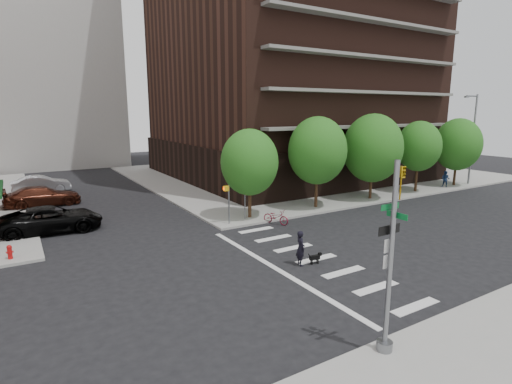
{
  "coord_description": "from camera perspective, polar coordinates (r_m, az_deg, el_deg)",
  "views": [
    {
      "loc": [
        -9.8,
        -15.04,
        7.51
      ],
      "look_at": [
        3.0,
        6.0,
        2.5
      ],
      "focal_mm": 28.0,
      "sensor_mm": 36.0,
      "label": 1
    }
  ],
  "objects": [
    {
      "name": "ground",
      "position": [
        19.46,
        1.66,
        -11.21
      ],
      "size": [
        120.0,
        120.0,
        0.0
      ],
      "primitive_type": "plane",
      "color": "black",
      "rests_on": "ground"
    },
    {
      "name": "sidewalk_ne",
      "position": [
        49.59,
        6.79,
        2.79
      ],
      "size": [
        39.0,
        33.0,
        0.15
      ],
      "primitive_type": "cube",
      "color": "gray",
      "rests_on": "ground"
    },
    {
      "name": "crosswalk",
      "position": [
        20.66,
        6.89,
        -9.89
      ],
      "size": [
        3.85,
        13.0,
        0.01
      ],
      "color": "silver",
      "rests_on": "ground"
    },
    {
      "name": "tree_a",
      "position": [
        27.51,
        -0.93,
        4.26
      ],
      "size": [
        4.0,
        4.0,
        5.9
      ],
      "color": "#301E11",
      "rests_on": "sidewalk_ne"
    },
    {
      "name": "tree_b",
      "position": [
        30.9,
        8.76,
        5.86
      ],
      "size": [
        4.5,
        4.5,
        6.65
      ],
      "color": "#301E11",
      "rests_on": "sidewalk_ne"
    },
    {
      "name": "tree_c",
      "position": [
        35.06,
        16.34,
        6.02
      ],
      "size": [
        5.0,
        5.0,
        6.8
      ],
      "color": "#301E11",
      "rests_on": "sidewalk_ne"
    },
    {
      "name": "tree_d",
      "position": [
        39.69,
        22.23,
        6.07
      ],
      "size": [
        4.0,
        4.0,
        6.2
      ],
      "color": "#301E11",
      "rests_on": "sidewalk_ne"
    },
    {
      "name": "tree_e",
      "position": [
        44.65,
        26.86,
        6.07
      ],
      "size": [
        4.5,
        4.5,
        6.35
      ],
      "color": "#301E11",
      "rests_on": "sidewalk_ne"
    },
    {
      "name": "traffic_signal",
      "position": [
        12.93,
        18.6,
        -10.98
      ],
      "size": [
        0.9,
        0.75,
        6.0
      ],
      "color": "slate",
      "rests_on": "sidewalk_s"
    },
    {
      "name": "pedestrian_signal",
      "position": [
        26.57,
        -3.41,
        -0.81
      ],
      "size": [
        2.18,
        0.67,
        2.6
      ],
      "color": "slate",
      "rests_on": "sidewalk_ne"
    },
    {
      "name": "fire_hydrant",
      "position": [
        23.89,
        -31.74,
        -7.21
      ],
      "size": [
        0.24,
        0.24,
        0.73
      ],
      "color": "#A50C0C",
      "rests_on": "sidewalk_nw"
    },
    {
      "name": "streetlamp",
      "position": [
        45.99,
        28.51,
        7.36
      ],
      "size": [
        2.14,
        0.22,
        9.0
      ],
      "color": "slate",
      "rests_on": "sidewalk_ne"
    },
    {
      "name": "parked_car_black",
      "position": [
        28.23,
        -27.16,
        -3.49
      ],
      "size": [
        3.04,
        6.09,
        1.66
      ],
      "primitive_type": "imported",
      "rotation": [
        0.0,
        0.0,
        1.52
      ],
      "color": "black",
      "rests_on": "ground"
    },
    {
      "name": "parked_car_maroon",
      "position": [
        36.23,
        -28.2,
        -0.53
      ],
      "size": [
        2.54,
        5.73,
        1.63
      ],
      "primitive_type": "imported",
      "rotation": [
        0.0,
        0.0,
        1.62
      ],
      "color": "#481E12",
      "rests_on": "ground"
    },
    {
      "name": "parked_car_silver",
      "position": [
        42.2,
        -28.34,
        0.99
      ],
      "size": [
        1.9,
        5.03,
        1.64
      ],
      "primitive_type": "imported",
      "rotation": [
        0.0,
        0.0,
        1.6
      ],
      "color": "silver",
      "rests_on": "ground"
    },
    {
      "name": "scooter",
      "position": [
        26.99,
        2.86,
        -3.57
      ],
      "size": [
        1.39,
        2.01,
        1.0
      ],
      "primitive_type": "imported",
      "rotation": [
        0.0,
        0.0,
        0.43
      ],
      "color": "maroon",
      "rests_on": "ground"
    },
    {
      "name": "dog_walker",
      "position": [
        19.96,
        6.38,
        -7.96
      ],
      "size": [
        0.73,
        0.58,
        1.77
      ],
      "primitive_type": "imported",
      "rotation": [
        0.0,
        0.0,
        1.31
      ],
      "color": "black",
      "rests_on": "ground"
    },
    {
      "name": "dog",
      "position": [
        20.39,
        8.47,
        -9.2
      ],
      "size": [
        0.66,
        0.26,
        0.55
      ],
      "rotation": [
        0.0,
        0.0,
        -0.15
      ],
      "color": "black",
      "rests_on": "ground"
    },
    {
      "name": "pedestrian_far",
      "position": [
        43.42,
        25.45,
        1.68
      ],
      "size": [
        0.89,
        0.76,
        1.6
      ],
      "primitive_type": "imported",
      "rotation": [
        0.0,
        0.0,
        -1.35
      ],
      "color": "navy",
      "rests_on": "sidewalk_ne"
    }
  ]
}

